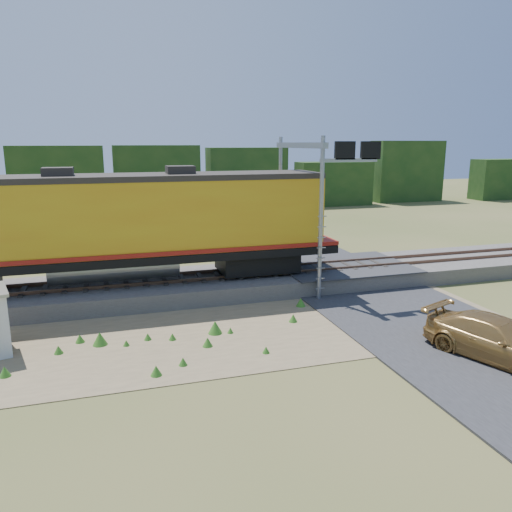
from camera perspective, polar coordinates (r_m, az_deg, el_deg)
name	(u,v)px	position (r m, az deg, el deg)	size (l,w,h in m)	color
ground	(252,333)	(19.94, -0.52, -8.80)	(140.00, 140.00, 0.00)	#475123
ballast	(218,283)	(25.32, -4.37, -3.13)	(70.00, 5.00, 0.80)	slate
rails	(218,274)	(25.19, -4.39, -2.08)	(70.00, 1.54, 0.16)	brown
dirt_shoulder	(199,334)	(19.96, -6.51, -8.81)	(26.00, 8.00, 0.03)	#8C7754
road	(396,308)	(23.35, 15.74, -5.78)	(7.00, 66.00, 0.86)	#38383A
tree_line_north	(153,183)	(56.19, -11.69, 8.20)	(130.00, 3.00, 6.50)	#173613
weed_clumps	(162,342)	(19.41, -10.71, -9.65)	(15.00, 6.20, 0.56)	#377421
locomotive	(105,224)	(24.05, -16.87, 3.57)	(21.58, 3.29, 5.57)	black
signal_gantry	(312,177)	(25.19, 6.39, 9.01)	(3.04, 6.20, 7.66)	gray
car	(498,340)	(19.26, 25.93, -8.60)	(2.06, 5.06, 1.47)	#AA7E3F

